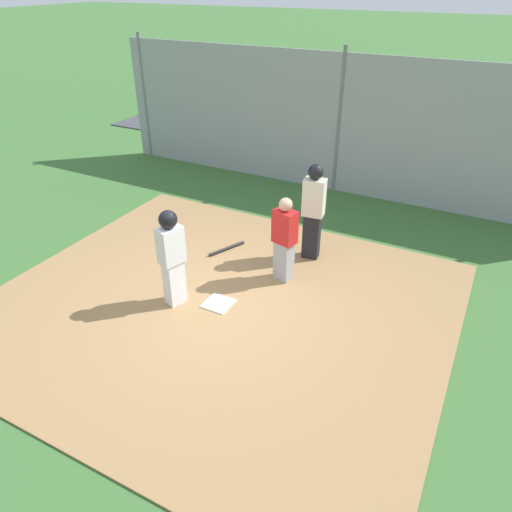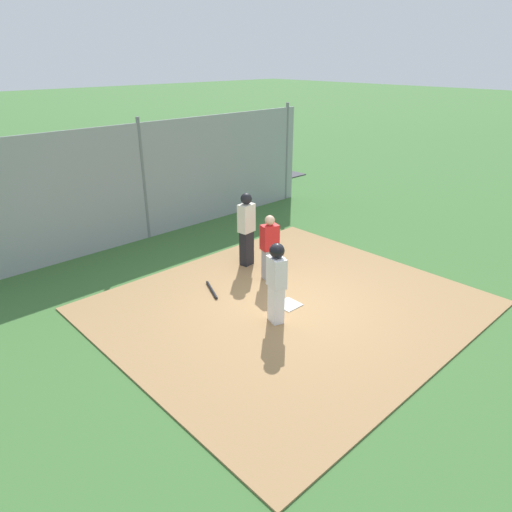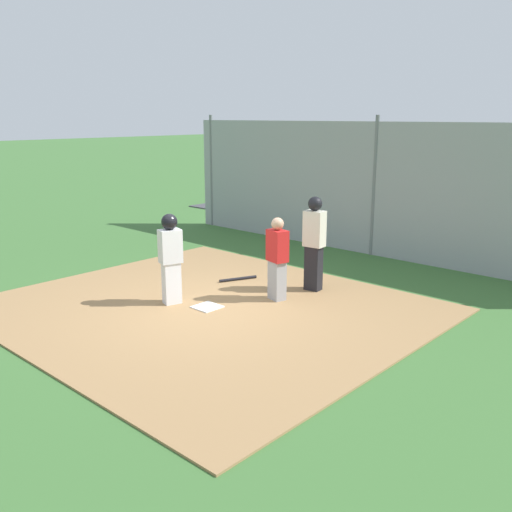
# 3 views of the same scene
# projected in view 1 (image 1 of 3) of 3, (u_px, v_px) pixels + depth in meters

# --- Properties ---
(ground_plane) EXTENTS (140.00, 140.00, 0.00)m
(ground_plane) POSITION_uv_depth(u_px,v_px,m) (218.00, 305.00, 7.83)
(ground_plane) COLOR #3D6B33
(dirt_infield) EXTENTS (7.20, 6.40, 0.03)m
(dirt_infield) POSITION_uv_depth(u_px,v_px,m) (218.00, 305.00, 7.82)
(dirt_infield) COLOR #9E774C
(dirt_infield) RESTS_ON ground_plane
(home_plate) EXTENTS (0.44, 0.44, 0.02)m
(home_plate) POSITION_uv_depth(u_px,v_px,m) (218.00, 303.00, 7.81)
(home_plate) COLOR white
(home_plate) RESTS_ON dirt_infield
(catcher) EXTENTS (0.43, 0.35, 1.54)m
(catcher) POSITION_uv_depth(u_px,v_px,m) (284.00, 239.00, 8.07)
(catcher) COLOR #9E9EA3
(catcher) RESTS_ON dirt_infield
(umpire) EXTENTS (0.41, 0.30, 1.83)m
(umpire) POSITION_uv_depth(u_px,v_px,m) (313.00, 210.00, 8.63)
(umpire) COLOR black
(umpire) RESTS_ON dirt_infield
(runner) EXTENTS (0.36, 0.44, 1.64)m
(runner) POSITION_uv_depth(u_px,v_px,m) (171.00, 252.00, 7.39)
(runner) COLOR silver
(runner) RESTS_ON dirt_infield
(baseball_bat) EXTENTS (0.38, 0.77, 0.06)m
(baseball_bat) POSITION_uv_depth(u_px,v_px,m) (227.00, 249.00, 9.31)
(baseball_bat) COLOR black
(baseball_bat) RESTS_ON dirt_infield
(backstop_fence) EXTENTS (12.00, 0.10, 3.35)m
(backstop_fence) POSITION_uv_depth(u_px,v_px,m) (339.00, 126.00, 11.19)
(backstop_fence) COLOR #93999E
(backstop_fence) RESTS_ON ground_plane
(parking_lot) EXTENTS (18.00, 5.20, 0.04)m
(parking_lot) POSITION_uv_depth(u_px,v_px,m) (381.00, 141.00, 15.39)
(parking_lot) COLOR #424247
(parking_lot) RESTS_ON ground_plane
(parked_car_white) EXTENTS (4.31, 2.11, 1.28)m
(parked_car_white) POSITION_uv_depth(u_px,v_px,m) (304.00, 111.00, 16.30)
(parked_car_white) COLOR silver
(parked_car_white) RESTS_ON parking_lot
(parked_car_silver) EXTENTS (4.24, 1.97, 1.28)m
(parked_car_silver) POSITION_uv_depth(u_px,v_px,m) (214.00, 98.00, 17.97)
(parked_car_silver) COLOR #B2B2B7
(parked_car_silver) RESTS_ON parking_lot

